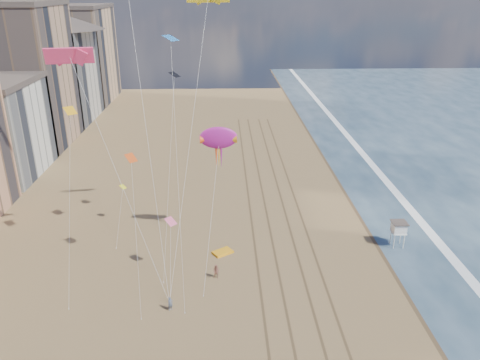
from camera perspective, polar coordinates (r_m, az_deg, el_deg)
name	(u,v)px	position (r m, az deg, el deg)	size (l,w,h in m)	color
wet_sand	(376,200)	(77.35, 16.24, -2.34)	(260.00, 260.00, 0.00)	#42301E
foam	(402,199)	(78.76, 19.14, -2.26)	(260.00, 260.00, 0.00)	white
tracks	(280,232)	(65.03, 4.92, -6.34)	(7.68, 120.00, 0.01)	brown
buildings	(13,86)	(102.28, -25.93, 10.24)	(34.72, 131.35, 29.00)	#C6B284
lifeguard_stand	(399,228)	(63.58, 18.80, -5.53)	(1.93, 1.93, 3.49)	white
grounded_kite	(223,252)	(59.99, -2.12, -8.78)	(2.42, 1.54, 0.27)	orange
show_kite	(218,138)	(57.33, -2.65, 5.12)	(4.58, 6.70, 18.17)	#A01881
kite_flyer_a	(170,304)	(50.71, -8.49, -14.70)	(0.57, 0.38, 1.57)	#4F5666
kite_flyer_b	(216,272)	(54.92, -2.91, -11.09)	(0.87, 0.68, 1.79)	#995F4D
small_kites	(140,122)	(54.14, -12.04, 6.95)	(13.55, 14.25, 21.13)	#2268B5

